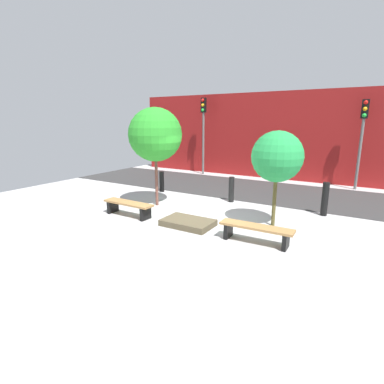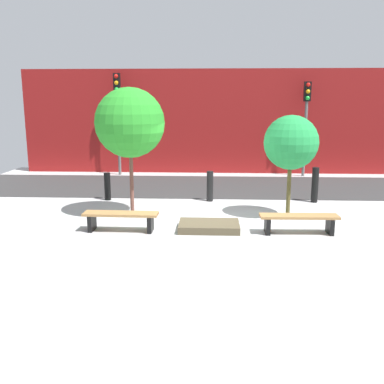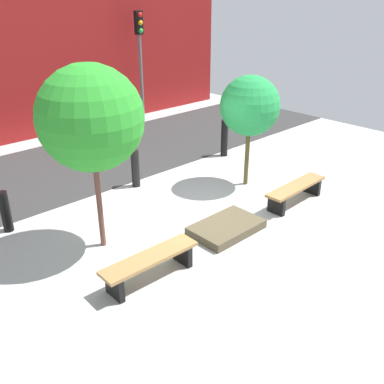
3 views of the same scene
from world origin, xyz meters
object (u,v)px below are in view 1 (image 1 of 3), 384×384
(bollard_far_left, at_px, (162,182))
(bench_right, at_px, (256,230))
(planter_bed, at_px, (188,223))
(bollard_left, at_px, (231,189))
(traffic_light_west, at_px, (203,123))
(bollard_center, at_px, (325,199))
(traffic_light_mid_west, at_px, (363,129))
(tree_behind_left_bench, at_px, (155,135))
(tree_behind_right_bench, at_px, (277,157))
(bench_left, at_px, (128,206))

(bollard_far_left, bearing_deg, bench_right, -31.54)
(planter_bed, height_order, bollard_left, bollard_left)
(bollard_far_left, relative_size, traffic_light_west, 0.21)
(bollard_center, distance_m, traffic_light_mid_west, 5.25)
(bench_right, height_order, traffic_light_mid_west, traffic_light_mid_west)
(tree_behind_left_bench, xyz_separation_m, traffic_light_mid_west, (5.97, 6.56, 0.14))
(tree_behind_right_bench, bearing_deg, bench_right, -90.00)
(bollard_far_left, bearing_deg, tree_behind_left_bench, -58.01)
(bench_right, height_order, traffic_light_west, traffic_light_west)
(bollard_left, distance_m, traffic_light_mid_west, 6.51)
(bollard_center, bearing_deg, traffic_light_west, 146.02)
(bollard_far_left, distance_m, bollard_left, 3.22)
(bollard_left, distance_m, traffic_light_west, 6.59)
(planter_bed, relative_size, bollard_center, 1.34)
(bench_right, bearing_deg, tree_behind_left_bench, 159.26)
(bollard_center, bearing_deg, bench_left, -148.46)
(traffic_light_west, bearing_deg, bench_right, -53.44)
(bollard_left, bearing_deg, bollard_far_left, 180.00)
(planter_bed, xyz_separation_m, bollard_center, (3.22, 3.07, 0.45))
(bench_right, bearing_deg, tree_behind_right_bench, 88.64)
(tree_behind_right_bench, xyz_separation_m, bollard_far_left, (-5.33, 1.79, -1.56))
(bollard_far_left, bearing_deg, planter_bed, -43.61)
(bollard_center, bearing_deg, bollard_left, 180.00)
(bench_left, xyz_separation_m, bollard_far_left, (-1.12, 3.27, 0.11))
(bench_left, bearing_deg, bench_right, 1.36)
(bollard_left, xyz_separation_m, bollard_center, (3.22, 0.00, 0.07))
(bench_left, relative_size, tree_behind_right_bench, 0.66)
(bollard_far_left, bearing_deg, traffic_light_mid_west, 33.98)
(tree_behind_left_bench, distance_m, bollard_center, 5.95)
(tree_behind_left_bench, height_order, bollard_far_left, tree_behind_left_bench)
(bollard_left, bearing_deg, bollard_center, 0.00)
(traffic_light_mid_west, bearing_deg, bench_left, -126.56)
(bollard_center, relative_size, traffic_light_mid_west, 0.28)
(bollard_far_left, bearing_deg, bollard_center, 0.00)
(bench_left, height_order, bollard_center, bollard_center)
(bollard_far_left, distance_m, bollard_center, 6.45)
(bollard_left, relative_size, bollard_center, 0.87)
(tree_behind_left_bench, height_order, bollard_left, tree_behind_left_bench)
(bollard_far_left, height_order, traffic_light_mid_west, traffic_light_mid_west)
(bench_right, relative_size, traffic_light_mid_west, 0.48)
(tree_behind_left_bench, xyz_separation_m, bollard_far_left, (-1.12, 1.79, -2.06))
(bench_right, xyz_separation_m, tree_behind_left_bench, (-4.21, 1.48, 2.17))
(bollard_left, bearing_deg, traffic_light_west, 128.95)
(tree_behind_right_bench, bearing_deg, bollard_far_left, 161.44)
(tree_behind_left_bench, xyz_separation_m, tree_behind_right_bench, (4.21, 0.00, -0.50))
(bench_right, relative_size, tree_behind_right_bench, 0.68)
(tree_behind_right_bench, height_order, bollard_left, tree_behind_right_bench)
(tree_behind_right_bench, bearing_deg, bollard_center, 58.01)
(planter_bed, relative_size, bollard_left, 1.54)
(bench_right, height_order, planter_bed, bench_right)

